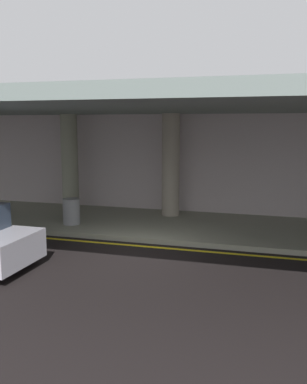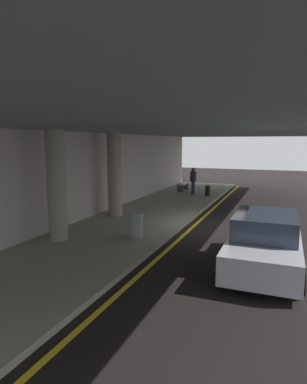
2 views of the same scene
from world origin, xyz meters
name	(u,v)px [view 1 (image 1 of 2)]	position (x,y,z in m)	size (l,w,h in m)	color
ground_plane	(131,253)	(0.00, 0.00, 0.00)	(60.00, 60.00, 0.00)	black
sidewalk	(162,224)	(0.00, 3.10, 0.07)	(26.00, 4.20, 0.15)	gray
lane_stripe_yellow	(140,246)	(0.00, 0.69, 0.00)	(26.00, 0.14, 0.01)	yellow
support_column_left_mid	(70,162)	(-4.00, 4.32, 1.97)	(0.63, 0.63, 3.65)	gray
support_column_center	(171,165)	(0.00, 4.32, 1.97)	(0.63, 0.63, 3.65)	gray
ceiling_overhang	(158,107)	(0.00, 2.60, 3.95)	(28.00, 13.20, 0.30)	gray
terminal_back_wall	(177,165)	(0.00, 5.35, 1.90)	(26.00, 0.30, 3.80)	#BCAFAF
trash_bin_steel	(71,211)	(-2.81, 2.04, 0.57)	(0.56, 0.56, 0.85)	gray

